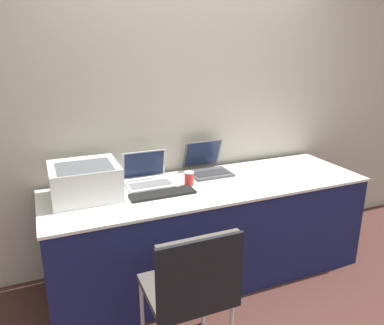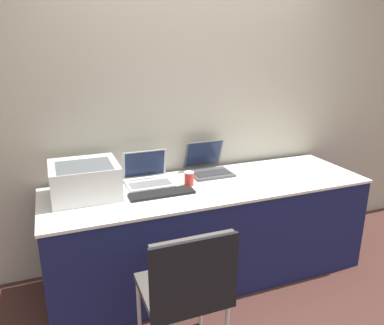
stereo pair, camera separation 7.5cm
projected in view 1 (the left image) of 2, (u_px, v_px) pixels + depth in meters
name	position (u px, v px, depth m)	size (l,w,h in m)	color
ground_plane	(230.00, 299.00, 2.77)	(14.00, 14.00, 0.00)	#472823
wall_back	(187.00, 107.00, 3.11)	(8.00, 0.05, 2.60)	#B7B2A3
table	(209.00, 230.00, 2.98)	(2.48, 0.77, 0.78)	#191E51
printer	(85.00, 180.00, 2.59)	(0.46, 0.42, 0.24)	silver
laptop_left	(148.00, 177.00, 2.86)	(0.35, 0.29, 0.24)	#B7B7BC
laptop_right	(207.00, 166.00, 3.11)	(0.33, 0.34, 0.25)	#4C4C51
external_keyboard	(163.00, 194.00, 2.65)	(0.47, 0.14, 0.02)	black
coffee_cup	(189.00, 179.00, 2.83)	(0.07, 0.07, 0.11)	red
chair	(192.00, 284.00, 2.01)	(0.47, 0.44, 0.89)	#4C4742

